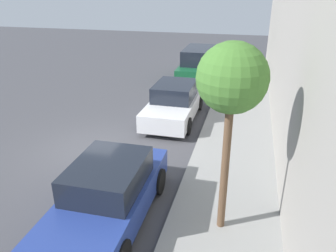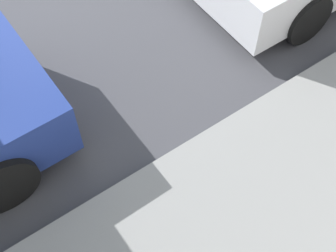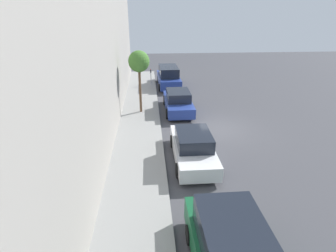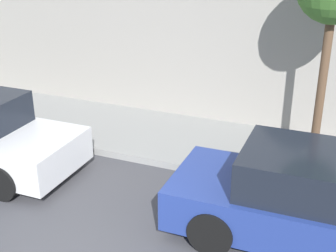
# 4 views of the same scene
# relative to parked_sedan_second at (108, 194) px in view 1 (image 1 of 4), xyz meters

# --- Properties ---
(ground_plane) EXTENTS (60.00, 60.00, 0.00)m
(ground_plane) POSITION_rel_parked_sedan_second_xyz_m (-2.11, 3.28, -0.72)
(ground_plane) COLOR #424247
(sidewalk) EXTENTS (2.64, 32.00, 0.15)m
(sidewalk) POSITION_rel_parked_sedan_second_xyz_m (2.71, 3.28, -0.65)
(sidewalk) COLOR gray
(sidewalk) RESTS_ON ground_plane
(parked_sedan_second) EXTENTS (1.92, 4.52, 1.54)m
(parked_sedan_second) POSITION_rel_parked_sedan_second_xyz_m (0.00, 0.00, 0.00)
(parked_sedan_second) COLOR navy
(parked_sedan_second) RESTS_ON ground_plane
(parked_sedan_third) EXTENTS (1.92, 4.51, 1.54)m
(parked_sedan_third) POSITION_rel_parked_sedan_second_xyz_m (0.02, 6.77, 0.00)
(parked_sedan_third) COLOR silver
(parked_sedan_third) RESTS_ON ground_plane
(parked_minivan_fourth) EXTENTS (2.02, 4.91, 1.90)m
(parked_minivan_fourth) POSITION_rel_parked_sedan_second_xyz_m (0.00, 13.22, 0.20)
(parked_minivan_fourth) COLOR #14512D
(parked_minivan_fourth) RESTS_ON ground_plane
(street_tree) EXTENTS (1.40, 1.40, 4.22)m
(street_tree) POSITION_rel_parked_sedan_second_xyz_m (2.66, 0.27, 2.89)
(street_tree) COLOR brown
(street_tree) RESTS_ON sidewalk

